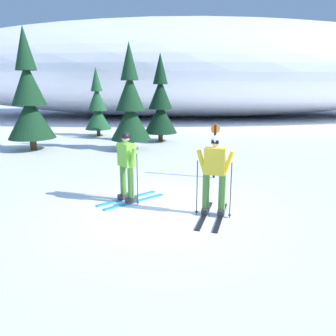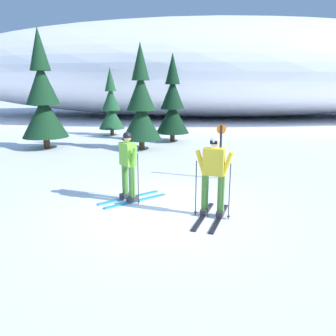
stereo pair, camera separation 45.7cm
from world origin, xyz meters
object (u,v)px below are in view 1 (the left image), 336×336
(pine_tree_center_left, at_px, (97,108))
(pine_tree_center_right, at_px, (130,106))
(pine_tree_far_left, at_px, (29,100))
(skier_lime_jacket, at_px, (127,166))
(skier_yellow_jacket, at_px, (214,174))
(pine_tree_far_right, at_px, (160,105))
(trail_marker_post, at_px, (215,148))

(pine_tree_center_left, bearing_deg, pine_tree_center_right, -62.35)
(pine_tree_far_left, bearing_deg, skier_lime_jacket, -54.76)
(skier_yellow_jacket, bearing_deg, pine_tree_far_right, 96.96)
(pine_tree_far_left, relative_size, pine_tree_center_left, 1.38)
(pine_tree_far_left, bearing_deg, pine_tree_center_right, -0.21)
(skier_lime_jacket, bearing_deg, trail_marker_post, 41.75)
(pine_tree_center_left, height_order, pine_tree_center_right, pine_tree_center_right)
(skier_yellow_jacket, bearing_deg, pine_tree_far_left, 131.16)
(pine_tree_far_left, xyz_separation_m, pine_tree_far_right, (5.58, 2.26, -0.36))
(skier_yellow_jacket, bearing_deg, pine_tree_center_left, 111.49)
(skier_yellow_jacket, xyz_separation_m, pine_tree_far_right, (-1.23, 10.05, 0.88))
(skier_lime_jacket, bearing_deg, pine_tree_far_left, 125.24)
(skier_lime_jacket, height_order, pine_tree_far_right, pine_tree_far_right)
(skier_yellow_jacket, xyz_separation_m, skier_lime_jacket, (-1.95, 0.92, -0.04))
(pine_tree_far_right, bearing_deg, pine_tree_far_left, -157.94)
(skier_yellow_jacket, distance_m, trail_marker_post, 3.11)
(pine_tree_far_left, distance_m, trail_marker_post, 8.75)
(pine_tree_center_left, bearing_deg, trail_marker_post, -59.87)
(skier_lime_jacket, distance_m, pine_tree_center_left, 11.49)
(skier_yellow_jacket, xyz_separation_m, pine_tree_center_left, (-4.74, 12.05, 0.64))
(skier_lime_jacket, height_order, pine_tree_far_left, pine_tree_far_left)
(pine_tree_center_left, height_order, trail_marker_post, pine_tree_center_left)
(skier_yellow_jacket, height_order, pine_tree_far_left, pine_tree_far_left)
(skier_yellow_jacket, height_order, pine_tree_far_right, pine_tree_far_right)
(pine_tree_center_left, relative_size, pine_tree_center_right, 0.83)
(pine_tree_center_right, xyz_separation_m, pine_tree_far_right, (1.28, 2.28, -0.09))
(pine_tree_far_left, height_order, pine_tree_center_left, pine_tree_far_left)
(pine_tree_center_right, xyz_separation_m, trail_marker_post, (2.97, -4.69, -0.97))
(pine_tree_center_left, relative_size, trail_marker_post, 2.28)
(skier_yellow_jacket, distance_m, skier_lime_jacket, 2.16)
(skier_yellow_jacket, height_order, pine_tree_center_left, pine_tree_center_left)
(pine_tree_center_left, bearing_deg, skier_yellow_jacket, -68.51)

